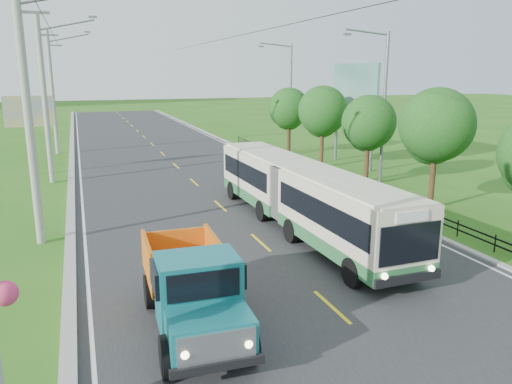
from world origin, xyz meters
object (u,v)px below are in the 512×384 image
pole_near (29,115)px  streetlight_far (289,94)px  tree_third (435,129)px  streetlight_mid (382,103)px  tree_back (289,110)px  pole_far (53,92)px  tree_fourth (368,125)px  tree_fifth (322,113)px  pole_mid (45,99)px  billboard_right (355,92)px  dump_truck (192,283)px  bus (301,192)px  planter_near (437,216)px  planter_mid (349,181)px  billboard_left (29,117)px  planter_far (295,160)px

pole_near → streetlight_far: size_ratio=1.10×
tree_third → streetlight_mid: size_ratio=0.66×
tree_back → streetlight_mid: bearing=-86.3°
pole_far → tree_fourth: (18.12, -18.86, -1.51)m
tree_back → tree_fifth: bearing=-90.0°
tree_fifth → tree_fourth: bearing=-90.0°
pole_mid → streetlight_mid: size_ratio=1.10×
streetlight_far → billboard_right: size_ratio=1.24×
dump_truck → streetlight_far: bearing=64.1°
tree_back → dump_truck: tree_back is taller
tree_third → bus: bearing=-171.7°
planter_near → dump_truck: 14.01m
tree_fifth → billboard_right: billboard_right is taller
tree_back → streetlight_far: size_ratio=0.61×
tree_third → streetlight_far: 19.90m
streetlight_far → planter_mid: (-2.04, -14.00, -4.62)m
pole_far → tree_fifth: size_ratio=1.72×
billboard_left → billboard_right: bearing=-10.4°
planter_far → bus: bearing=-113.1°
tree_back → billboard_left: tree_back is taller
pole_near → billboard_left: 15.10m
pole_near → bus: pole_near is taller
pole_near → billboard_right: (20.56, 11.00, 0.25)m
tree_back → planter_near: tree_back is taller
pole_near → pole_mid: size_ratio=1.00×
billboard_right → bus: billboard_right is taller
planter_near → tree_third: bearing=59.6°
pole_near → pole_far: (0.00, 24.00, 0.00)m
tree_back → streetlight_far: (0.79, 1.86, 1.25)m
streetlight_mid → planter_near: bearing=-104.3°
pole_near → planter_near: size_ratio=14.93×
tree_fourth → streetlight_mid: bearing=-10.1°
bus → tree_fourth: bearing=41.7°
pole_near → tree_fourth: bearing=15.8°
planter_near → billboard_right: size_ratio=0.09×
planter_far → dump_truck: 25.32m
pole_near → planter_far: bearing=37.6°
streetlight_mid → planter_mid: streetlight_mid is taller
tree_third → tree_fifth: bearing=90.0°
pole_far → planter_near: size_ratio=14.93×
dump_truck → billboard_left: bearing=104.7°
streetlight_mid → billboard_right: 6.24m
pole_far → tree_back: size_ratio=1.82×
pole_far → streetlight_mid: size_ratio=1.10×
pole_mid → planter_mid: pole_mid is taller
planter_near → bus: 6.61m
planter_mid → streetlight_far: bearing=81.7°
pole_far → tree_fifth: bearing=-35.4°
tree_third → planter_mid: size_ratio=8.96×
pole_near → dump_truck: size_ratio=1.78×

